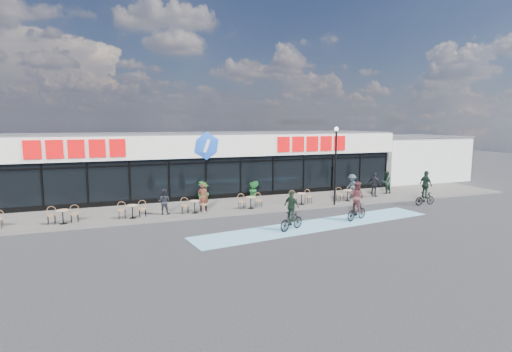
{
  "coord_description": "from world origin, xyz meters",
  "views": [
    {
      "loc": [
        -6.36,
        -19.51,
        5.38
      ],
      "look_at": [
        2.34,
        3.5,
        2.05
      ],
      "focal_mm": 28.0,
      "sensor_mm": 36.0,
      "label": 1
    }
  ],
  "objects_px": {
    "pedestrian_b": "(374,185)",
    "lamp_post": "(336,159)",
    "potted_plant_left": "(203,191)",
    "pedestrian_c": "(386,182)",
    "potted_plant_mid": "(254,189)",
    "cyclist_b": "(425,190)",
    "patron_left": "(203,197)",
    "patron_right": "(164,202)",
    "cyclist_a": "(357,203)",
    "pedestrian_a": "(352,186)",
    "potted_plant_right": "(253,189)"
  },
  "relations": [
    {
      "from": "pedestrian_a",
      "to": "cyclist_b",
      "type": "height_order",
      "value": "cyclist_b"
    },
    {
      "from": "pedestrian_b",
      "to": "cyclist_a",
      "type": "bearing_deg",
      "value": 111.06
    },
    {
      "from": "potted_plant_mid",
      "to": "cyclist_a",
      "type": "distance_m",
      "value": 8.43
    },
    {
      "from": "pedestrian_a",
      "to": "pedestrian_c",
      "type": "relative_size",
      "value": 1.0
    },
    {
      "from": "patron_left",
      "to": "cyclist_b",
      "type": "xyz_separation_m",
      "value": [
        14.03,
        -3.0,
        0.05
      ]
    },
    {
      "from": "lamp_post",
      "to": "pedestrian_b",
      "type": "xyz_separation_m",
      "value": [
        4.16,
        1.45,
        -2.1
      ]
    },
    {
      "from": "lamp_post",
      "to": "pedestrian_c",
      "type": "distance_m",
      "value": 6.52
    },
    {
      "from": "potted_plant_right",
      "to": "pedestrian_b",
      "type": "bearing_deg",
      "value": -19.64
    },
    {
      "from": "pedestrian_c",
      "to": "pedestrian_b",
      "type": "bearing_deg",
      "value": 12.94
    },
    {
      "from": "patron_left",
      "to": "pedestrian_a",
      "type": "xyz_separation_m",
      "value": [
        10.67,
        0.32,
        -0.01
      ]
    },
    {
      "from": "potted_plant_left",
      "to": "pedestrian_c",
      "type": "distance_m",
      "value": 13.54
    },
    {
      "from": "pedestrian_b",
      "to": "cyclist_b",
      "type": "height_order",
      "value": "cyclist_b"
    },
    {
      "from": "patron_right",
      "to": "pedestrian_b",
      "type": "distance_m",
      "value": 14.81
    },
    {
      "from": "patron_right",
      "to": "cyclist_a",
      "type": "relative_size",
      "value": 0.68
    },
    {
      "from": "potted_plant_mid",
      "to": "patron_left",
      "type": "height_order",
      "value": "patron_left"
    },
    {
      "from": "pedestrian_c",
      "to": "potted_plant_mid",
      "type": "bearing_deg",
      "value": -23.51
    },
    {
      "from": "potted_plant_mid",
      "to": "cyclist_a",
      "type": "bearing_deg",
      "value": -68.09
    },
    {
      "from": "potted_plant_right",
      "to": "pedestrian_a",
      "type": "distance_m",
      "value": 6.92
    },
    {
      "from": "potted_plant_left",
      "to": "pedestrian_b",
      "type": "xyz_separation_m",
      "value": [
        11.78,
        -2.78,
        0.21
      ]
    },
    {
      "from": "pedestrian_b",
      "to": "pedestrian_c",
      "type": "height_order",
      "value": "pedestrian_b"
    },
    {
      "from": "pedestrian_a",
      "to": "pedestrian_c",
      "type": "height_order",
      "value": "same"
    },
    {
      "from": "pedestrian_a",
      "to": "patron_right",
      "type": "bearing_deg",
      "value": -93.5
    },
    {
      "from": "cyclist_a",
      "to": "cyclist_b",
      "type": "distance_m",
      "value": 6.77
    },
    {
      "from": "potted_plant_right",
      "to": "patron_left",
      "type": "relative_size",
      "value": 0.65
    },
    {
      "from": "potted_plant_right",
      "to": "cyclist_a",
      "type": "xyz_separation_m",
      "value": [
        3.14,
        -7.98,
        0.3
      ]
    },
    {
      "from": "patron_right",
      "to": "cyclist_b",
      "type": "distance_m",
      "value": 16.6
    },
    {
      "from": "patron_left",
      "to": "pedestrian_c",
      "type": "relative_size",
      "value": 1.01
    },
    {
      "from": "potted_plant_mid",
      "to": "pedestrian_a",
      "type": "relative_size",
      "value": 0.72
    },
    {
      "from": "pedestrian_b",
      "to": "lamp_post",
      "type": "bearing_deg",
      "value": 84.84
    },
    {
      "from": "patron_right",
      "to": "pedestrian_a",
      "type": "distance_m",
      "value": 12.97
    },
    {
      "from": "lamp_post",
      "to": "pedestrian_a",
      "type": "distance_m",
      "value": 3.5
    },
    {
      "from": "pedestrian_b",
      "to": "cyclist_b",
      "type": "bearing_deg",
      "value": -179.29
    },
    {
      "from": "potted_plant_right",
      "to": "pedestrian_a",
      "type": "relative_size",
      "value": 0.66
    },
    {
      "from": "patron_left",
      "to": "patron_right",
      "type": "xyz_separation_m",
      "value": [
        -2.3,
        -0.01,
        -0.11
      ]
    },
    {
      "from": "patron_right",
      "to": "cyclist_b",
      "type": "relative_size",
      "value": 0.65
    },
    {
      "from": "lamp_post",
      "to": "potted_plant_right",
      "type": "height_order",
      "value": "lamp_post"
    },
    {
      "from": "potted_plant_left",
      "to": "potted_plant_mid",
      "type": "relative_size",
      "value": 1.09
    },
    {
      "from": "lamp_post",
      "to": "pedestrian_a",
      "type": "bearing_deg",
      "value": 32.98
    },
    {
      "from": "lamp_post",
      "to": "potted_plant_left",
      "type": "xyz_separation_m",
      "value": [
        -7.62,
        4.23,
        -2.31
      ]
    },
    {
      "from": "potted_plant_mid",
      "to": "cyclist_b",
      "type": "relative_size",
      "value": 0.54
    },
    {
      "from": "patron_right",
      "to": "pedestrian_c",
      "type": "xyz_separation_m",
      "value": [
        16.4,
        1.0,
        0.11
      ]
    },
    {
      "from": "cyclist_a",
      "to": "patron_right",
      "type": "bearing_deg",
      "value": 153.86
    },
    {
      "from": "potted_plant_right",
      "to": "pedestrian_a",
      "type": "bearing_deg",
      "value": -24.3
    },
    {
      "from": "potted_plant_left",
      "to": "pedestrian_c",
      "type": "height_order",
      "value": "pedestrian_c"
    },
    {
      "from": "cyclist_a",
      "to": "pedestrian_c",
      "type": "bearing_deg",
      "value": 41.36
    },
    {
      "from": "potted_plant_left",
      "to": "pedestrian_b",
      "type": "height_order",
      "value": "pedestrian_b"
    },
    {
      "from": "patron_left",
      "to": "patron_right",
      "type": "relative_size",
      "value": 1.15
    },
    {
      "from": "potted_plant_mid",
      "to": "cyclist_b",
      "type": "height_order",
      "value": "cyclist_b"
    },
    {
      "from": "potted_plant_left",
      "to": "pedestrian_c",
      "type": "xyz_separation_m",
      "value": [
        13.38,
        -2.05,
        0.18
      ]
    },
    {
      "from": "potted_plant_left",
      "to": "patron_left",
      "type": "distance_m",
      "value": 3.13
    }
  ]
}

